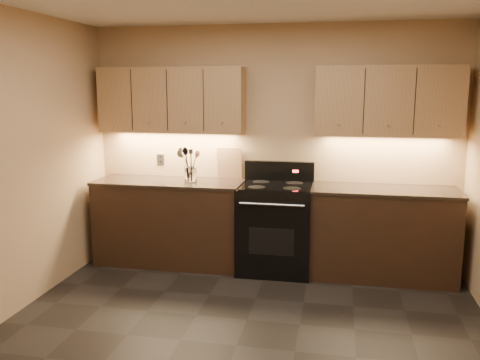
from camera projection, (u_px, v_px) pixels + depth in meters
name	position (u px, v px, depth m)	size (l,w,h in m)	color
floor	(237.00, 346.00, 3.87)	(4.00, 4.00, 0.00)	black
wall_back	(273.00, 146.00, 5.56)	(4.00, 0.04, 2.60)	tan
counter_left	(170.00, 222.00, 5.63)	(1.62, 0.62, 0.93)	black
counter_right	(382.00, 233.00, 5.20)	(1.46, 0.62, 0.93)	black
stove	(276.00, 227.00, 5.39)	(0.76, 0.68, 1.14)	black
upper_cab_left	(172.00, 100.00, 5.53)	(1.60, 0.30, 0.70)	tan
upper_cab_right	(388.00, 101.00, 5.10)	(1.44, 0.30, 0.70)	tan
outlet_plate	(160.00, 159.00, 5.83)	(0.09, 0.01, 0.12)	#B2B5BA
utensil_crock	(191.00, 175.00, 5.48)	(0.15, 0.15, 0.16)	white
cutting_board	(230.00, 163.00, 5.66)	(0.28, 0.02, 0.35)	tan
wooden_spoon	(188.00, 165.00, 5.47)	(0.06, 0.06, 0.33)	tan
black_spoon	(189.00, 164.00, 5.48)	(0.06, 0.06, 0.36)	black
black_turner	(191.00, 164.00, 5.43)	(0.08, 0.08, 0.35)	black
steel_spatula	(194.00, 162.00, 5.47)	(0.08, 0.08, 0.39)	silver
steel_skimmer	(192.00, 165.00, 5.45)	(0.09, 0.09, 0.34)	silver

